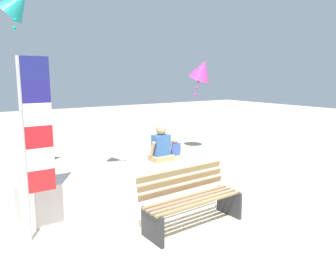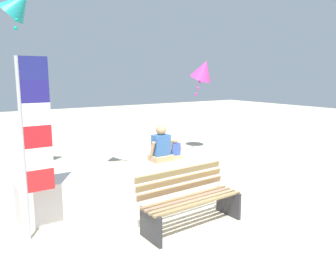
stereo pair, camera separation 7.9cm
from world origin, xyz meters
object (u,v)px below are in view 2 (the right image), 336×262
Objects in this scene: person_adult at (161,147)px; person_child at (175,150)px; flag_banner at (32,135)px; kite_teal at (19,4)px; kite_magenta at (203,70)px; park_bench at (190,200)px.

person_child is at bearing 0.06° from person_adult.
flag_banner is 3.86m from kite_teal.
kite_teal is (-2.04, 2.43, 2.91)m from person_adult.
person_adult is at bearing -141.98° from kite_magenta.
kite_teal reaches higher than flag_banner.
kite_teal is at bearing 129.95° from person_adult.
flag_banner is at bearing -151.77° from kite_magenta.
kite_teal is 5.21m from kite_magenta.
flag_banner is at bearing -167.80° from person_child.
person_child is 4.55m from kite_teal.
park_bench is 1.49× the size of kite_magenta.
park_bench is 1.75m from person_child.
person_child is at bearing -138.65° from kite_magenta.
person_child is 3.94m from kite_magenta.
kite_magenta reaches higher than flag_banner.
person_adult reaches higher than park_bench.
kite_magenta is (3.44, 3.87, 2.11)m from park_bench.
person_adult is 0.35m from person_child.
flag_banner is (-2.86, -0.62, 0.70)m from person_child.
kite_magenta is at bearing 28.23° from flag_banner.
kite_magenta is (3.01, 2.35, 1.58)m from person_adult.
park_bench is 5.59m from kite_magenta.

